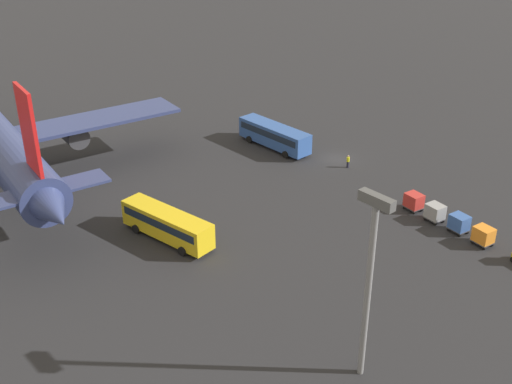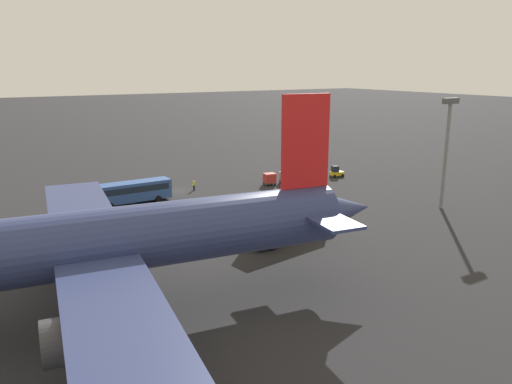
% 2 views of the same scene
% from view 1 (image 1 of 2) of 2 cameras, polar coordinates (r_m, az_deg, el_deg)
% --- Properties ---
extents(ground_plane, '(600.00, 600.00, 0.00)m').
position_cam_1_polar(ground_plane, '(88.25, 7.20, 2.93)').
color(ground_plane, '#232326').
extents(shuttle_bus_near, '(11.94, 3.40, 3.27)m').
position_cam_1_polar(shuttle_bus_near, '(90.55, 1.65, 5.13)').
color(shuttle_bus_near, '#2D5199').
rests_on(shuttle_bus_near, ground).
extents(shuttle_bus_far, '(11.72, 4.49, 3.24)m').
position_cam_1_polar(shuttle_bus_far, '(68.64, -7.92, -2.75)').
color(shuttle_bus_far, gold).
rests_on(shuttle_bus_far, ground).
extents(worker_person, '(0.38, 0.38, 1.74)m').
position_cam_1_polar(worker_person, '(85.57, 8.18, 2.71)').
color(worker_person, '#1E1E2D').
rests_on(worker_person, ground).
extents(cargo_cart_orange, '(2.21, 1.94, 2.06)m').
position_cam_1_polar(cargo_cart_orange, '(71.40, 19.56, -3.63)').
color(cargo_cart_orange, '#38383D').
rests_on(cargo_cart_orange, ground).
extents(cargo_cart_blue, '(2.21, 1.94, 2.06)m').
position_cam_1_polar(cargo_cart_blue, '(72.97, 17.61, -2.61)').
color(cargo_cart_blue, '#38383D').
rests_on(cargo_cart_blue, ground).
extents(cargo_cart_grey, '(2.21, 1.94, 2.06)m').
position_cam_1_polar(cargo_cart_grey, '(74.42, 15.63, -1.71)').
color(cargo_cart_grey, '#38383D').
rests_on(cargo_cart_grey, ground).
extents(cargo_cart_red, '(2.21, 1.94, 2.06)m').
position_cam_1_polar(cargo_cart_red, '(76.20, 13.85, -0.77)').
color(cargo_cart_red, '#38383D').
rests_on(cargo_cart_red, ground).
extents(light_pole, '(2.80, 0.70, 15.79)m').
position_cam_1_polar(light_pole, '(47.26, 10.11, -6.71)').
color(light_pole, slate).
rests_on(light_pole, ground).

